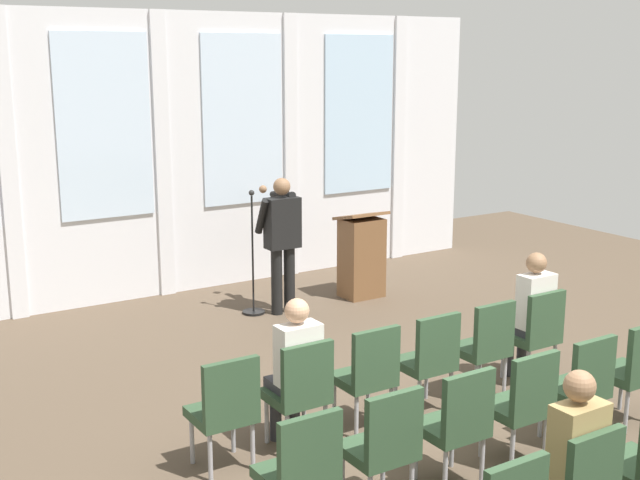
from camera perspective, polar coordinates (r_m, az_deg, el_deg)
rear_partition at (r=11.17m, az=-9.62°, el=5.98°), size 9.61×0.14×3.70m
speaker at (r=10.20m, az=-2.63°, el=0.32°), size 0.51×0.69×1.70m
mic_stand at (r=10.34m, az=-4.59°, el=-3.24°), size 0.28×0.28×1.55m
lectern at (r=10.99m, az=2.86°, el=-1.09°), size 0.60×0.48×1.16m
chair_r0_c0 at (r=6.53m, az=-6.49°, el=-11.24°), size 0.46×0.44×0.94m
chair_r0_c1 at (r=6.82m, az=-1.35°, el=-10.08°), size 0.46×0.44×0.94m
audience_r0_c1 at (r=6.82m, az=-1.72°, el=-8.50°), size 0.36×0.39×1.27m
chair_r0_c2 at (r=7.16m, az=3.31°, el=-8.96°), size 0.46×0.44×0.94m
chair_r0_c3 at (r=7.54m, az=7.50°, el=-7.90°), size 0.46×0.44×0.94m
chair_r0_c4 at (r=7.96m, az=11.24°, el=-6.91°), size 0.46×0.44×0.94m
chair_r0_c5 at (r=8.41m, az=14.58°, el=-5.99°), size 0.46×0.44×0.94m
audience_r0_c5 at (r=8.41m, az=14.25°, el=-4.63°), size 0.36×0.39×1.30m
chair_r1_c0 at (r=5.63m, az=-1.28°, el=-15.29°), size 0.46×0.44×0.94m
chair_r1_c1 at (r=5.96m, az=4.41°, el=-13.64°), size 0.46×0.44×0.94m
chair_r1_c2 at (r=6.35m, az=9.38°, el=-12.07°), size 0.46×0.44×0.94m
chair_r1_c3 at (r=6.78m, az=13.70°, el=-10.61°), size 0.46×0.44×0.94m
chair_r1_c4 at (r=7.24m, az=17.45°, el=-9.29°), size 0.46×0.44×0.94m
chair_r1_c5 at (r=7.74m, az=20.72°, el=-8.10°), size 0.46×0.44×0.94m
audience_r2_c2 at (r=5.61m, az=16.74°, el=-13.87°), size 0.36×0.39×1.29m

